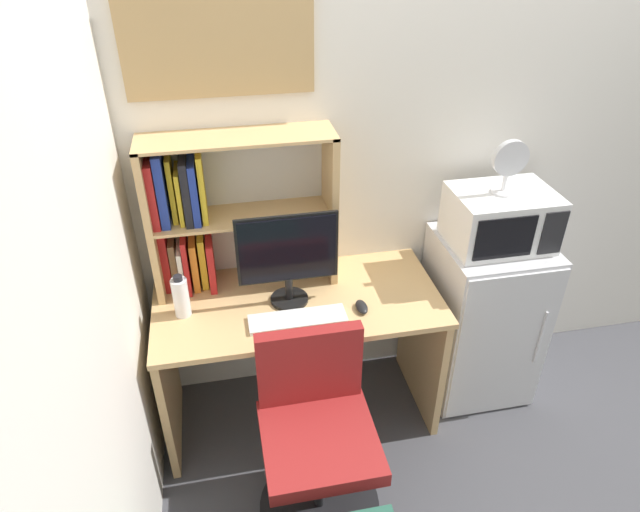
{
  "coord_description": "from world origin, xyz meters",
  "views": [
    {
      "loc": [
        -1.19,
        -2.4,
        2.37
      ],
      "look_at": [
        -0.78,
        -0.36,
        1.02
      ],
      "focal_mm": 31.32,
      "sensor_mm": 36.0,
      "label": 1
    }
  ],
  "objects_px": {
    "hutch_bookshelf": "(209,213)",
    "keyboard": "(298,319)",
    "computer_mouse": "(362,307)",
    "microwave": "(500,218)",
    "desk_fan": "(509,164)",
    "monitor": "(288,254)",
    "desk_chair": "(317,443)",
    "wall_corkboard": "(218,45)",
    "water_bottle": "(181,297)",
    "mini_fridge": "(481,316)"
  },
  "relations": [
    {
      "from": "monitor",
      "to": "desk_chair",
      "type": "bearing_deg",
      "value": -86.89
    },
    {
      "from": "computer_mouse",
      "to": "desk_chair",
      "type": "height_order",
      "value": "desk_chair"
    },
    {
      "from": "water_bottle",
      "to": "mini_fridge",
      "type": "bearing_deg",
      "value": 2.29
    },
    {
      "from": "keyboard",
      "to": "microwave",
      "type": "xyz_separation_m",
      "value": [
        1.03,
        0.21,
        0.29
      ]
    },
    {
      "from": "monitor",
      "to": "keyboard",
      "type": "distance_m",
      "value": 0.29
    },
    {
      "from": "water_bottle",
      "to": "desk_chair",
      "type": "xyz_separation_m",
      "value": [
        0.52,
        -0.51,
        -0.49
      ]
    },
    {
      "from": "desk_fan",
      "to": "computer_mouse",
      "type": "bearing_deg",
      "value": -165.49
    },
    {
      "from": "microwave",
      "to": "desk_fan",
      "type": "bearing_deg",
      "value": -158.64
    },
    {
      "from": "desk_chair",
      "to": "wall_corkboard",
      "type": "height_order",
      "value": "wall_corkboard"
    },
    {
      "from": "water_bottle",
      "to": "desk_fan",
      "type": "height_order",
      "value": "desk_fan"
    },
    {
      "from": "desk_fan",
      "to": "wall_corkboard",
      "type": "height_order",
      "value": "wall_corkboard"
    },
    {
      "from": "computer_mouse",
      "to": "monitor",
      "type": "bearing_deg",
      "value": 156.68
    },
    {
      "from": "hutch_bookshelf",
      "to": "monitor",
      "type": "bearing_deg",
      "value": -33.17
    },
    {
      "from": "microwave",
      "to": "computer_mouse",
      "type": "bearing_deg",
      "value": -165.35
    },
    {
      "from": "computer_mouse",
      "to": "desk_chair",
      "type": "xyz_separation_m",
      "value": [
        -0.29,
        -0.39,
        -0.4
      ]
    },
    {
      "from": "monitor",
      "to": "desk_fan",
      "type": "height_order",
      "value": "desk_fan"
    },
    {
      "from": "microwave",
      "to": "desk_fan",
      "type": "xyz_separation_m",
      "value": [
        -0.01,
        -0.01,
        0.29
      ]
    },
    {
      "from": "keyboard",
      "to": "wall_corkboard",
      "type": "bearing_deg",
      "value": 115.33
    },
    {
      "from": "mini_fridge",
      "to": "wall_corkboard",
      "type": "bearing_deg",
      "value": 168.3
    },
    {
      "from": "water_bottle",
      "to": "desk_chair",
      "type": "bearing_deg",
      "value": -44.93
    },
    {
      "from": "keyboard",
      "to": "mini_fridge",
      "type": "height_order",
      "value": "mini_fridge"
    },
    {
      "from": "hutch_bookshelf",
      "to": "keyboard",
      "type": "bearing_deg",
      "value": -47.73
    },
    {
      "from": "keyboard",
      "to": "wall_corkboard",
      "type": "height_order",
      "value": "wall_corkboard"
    },
    {
      "from": "water_bottle",
      "to": "desk_fan",
      "type": "bearing_deg",
      "value": 2.21
    },
    {
      "from": "microwave",
      "to": "water_bottle",
      "type": "bearing_deg",
      "value": -177.6
    },
    {
      "from": "monitor",
      "to": "computer_mouse",
      "type": "distance_m",
      "value": 0.42
    },
    {
      "from": "computer_mouse",
      "to": "desk_chair",
      "type": "relative_size",
      "value": 0.12
    },
    {
      "from": "hutch_bookshelf",
      "to": "desk_fan",
      "type": "relative_size",
      "value": 3.26
    },
    {
      "from": "keyboard",
      "to": "water_bottle",
      "type": "height_order",
      "value": "water_bottle"
    },
    {
      "from": "hutch_bookshelf",
      "to": "water_bottle",
      "type": "height_order",
      "value": "hutch_bookshelf"
    },
    {
      "from": "hutch_bookshelf",
      "to": "microwave",
      "type": "bearing_deg",
      "value": -6.54
    },
    {
      "from": "hutch_bookshelf",
      "to": "microwave",
      "type": "height_order",
      "value": "hutch_bookshelf"
    },
    {
      "from": "desk_fan",
      "to": "desk_chair",
      "type": "xyz_separation_m",
      "value": [
        -1.0,
        -0.57,
        -0.97
      ]
    },
    {
      "from": "water_bottle",
      "to": "desk_chair",
      "type": "height_order",
      "value": "water_bottle"
    },
    {
      "from": "microwave",
      "to": "wall_corkboard",
      "type": "bearing_deg",
      "value": 168.43
    },
    {
      "from": "monitor",
      "to": "mini_fridge",
      "type": "relative_size",
      "value": 0.49
    },
    {
      "from": "keyboard",
      "to": "computer_mouse",
      "type": "xyz_separation_m",
      "value": [
        0.3,
        0.02,
        0.01
      ]
    },
    {
      "from": "mini_fridge",
      "to": "computer_mouse",
      "type": "bearing_deg",
      "value": -165.57
    },
    {
      "from": "computer_mouse",
      "to": "microwave",
      "type": "xyz_separation_m",
      "value": [
        0.73,
        0.19,
        0.28
      ]
    },
    {
      "from": "hutch_bookshelf",
      "to": "keyboard",
      "type": "height_order",
      "value": "hutch_bookshelf"
    },
    {
      "from": "hutch_bookshelf",
      "to": "desk_fan",
      "type": "bearing_deg",
      "value": -6.85
    },
    {
      "from": "computer_mouse",
      "to": "desk_fan",
      "type": "xyz_separation_m",
      "value": [
        0.72,
        0.19,
        0.57
      ]
    },
    {
      "from": "computer_mouse",
      "to": "mini_fridge",
      "type": "distance_m",
      "value": 0.82
    },
    {
      "from": "keyboard",
      "to": "desk_chair",
      "type": "relative_size",
      "value": 0.5
    },
    {
      "from": "hutch_bookshelf",
      "to": "monitor",
      "type": "relative_size",
      "value": 1.87
    },
    {
      "from": "computer_mouse",
      "to": "wall_corkboard",
      "type": "height_order",
      "value": "wall_corkboard"
    },
    {
      "from": "desk_chair",
      "to": "monitor",
      "type": "bearing_deg",
      "value": 93.11
    },
    {
      "from": "mini_fridge",
      "to": "desk_fan",
      "type": "height_order",
      "value": "desk_fan"
    },
    {
      "from": "monitor",
      "to": "water_bottle",
      "type": "distance_m",
      "value": 0.51
    },
    {
      "from": "desk_fan",
      "to": "wall_corkboard",
      "type": "distance_m",
      "value": 1.37
    }
  ]
}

